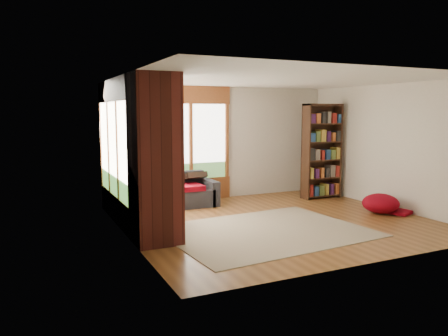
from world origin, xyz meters
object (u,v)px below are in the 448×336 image
object	(u,v)px
brick_chimney	(155,159)
area_rug	(266,231)
bookshelf	(322,151)
dog_brindle	(161,181)
dog_tan	(166,172)
sectional_sofa	(149,198)
pouf	(381,203)

from	to	relation	value
brick_chimney	area_rug	size ratio (longest dim) A/B	0.78
bookshelf	dog_brindle	world-z (taller)	bookshelf
dog_tan	dog_brindle	xyz separation A→B (m)	(-0.42, -1.02, -0.01)
sectional_sofa	dog_brindle	distance (m)	0.91
brick_chimney	pouf	xyz separation A→B (m)	(4.65, 0.02, -1.09)
brick_chimney	dog_tan	size ratio (longest dim) A/B	2.86
sectional_sofa	brick_chimney	bearing A→B (deg)	-105.89
sectional_sofa	area_rug	size ratio (longest dim) A/B	0.66
bookshelf	dog_tan	distance (m)	3.69
dog_tan	pouf	bearing A→B (deg)	-40.81
bookshelf	pouf	bearing A→B (deg)	-86.64
area_rug	dog_tan	distance (m)	2.76
sectional_sofa	bookshelf	bearing A→B (deg)	-6.80
area_rug	sectional_sofa	bearing A→B (deg)	122.10
dog_tan	dog_brindle	world-z (taller)	dog_tan
area_rug	bookshelf	world-z (taller)	bookshelf
dog_brindle	bookshelf	bearing A→B (deg)	-104.96
brick_chimney	sectional_sofa	world-z (taller)	brick_chimney
sectional_sofa	pouf	distance (m)	4.66
brick_chimney	bookshelf	bearing A→B (deg)	21.83
brick_chimney	pouf	size ratio (longest dim) A/B	3.59
brick_chimney	sectional_sofa	xyz separation A→B (m)	(0.45, 2.05, -1.00)
brick_chimney	area_rug	bearing A→B (deg)	-5.98
brick_chimney	area_rug	distance (m)	2.27
dog_tan	dog_brindle	bearing A→B (deg)	-122.26
bookshelf	dog_tan	size ratio (longest dim) A/B	2.43
bookshelf	area_rug	bearing A→B (deg)	-143.17
pouf	dog_brindle	bearing A→B (deg)	163.53
bookshelf	pouf	size ratio (longest dim) A/B	3.05
sectional_sofa	area_rug	xyz separation A→B (m)	(1.41, -2.24, -0.30)
sectional_sofa	dog_tan	xyz separation A→B (m)	(0.44, 0.23, 0.47)
brick_chimney	sectional_sofa	bearing A→B (deg)	77.71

